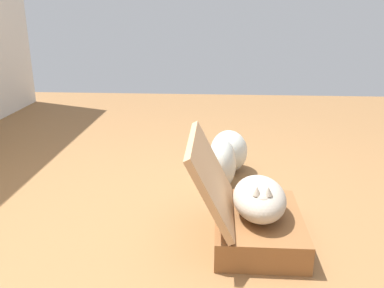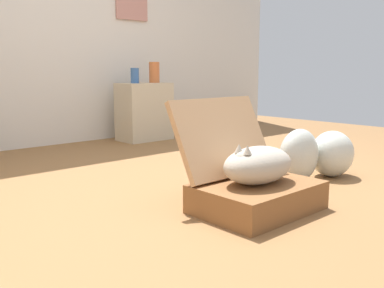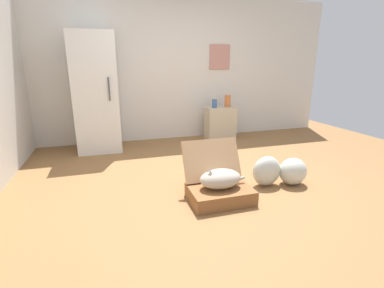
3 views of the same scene
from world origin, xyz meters
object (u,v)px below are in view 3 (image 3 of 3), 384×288
object	(u,v)px
vase_short	(228,101)
vase_tall	(214,104)
cat	(220,179)
plastic_bag_clear	(293,171)
plastic_bag_white	(267,171)
side_table	(220,123)
suitcase_base	(220,194)
refrigerator	(96,94)

from	to	relation	value
vase_short	vase_tall	bearing A→B (deg)	-174.65
cat	vase_tall	xyz separation A→B (m)	(0.86, 2.33, 0.44)
plastic_bag_clear	vase_tall	xyz separation A→B (m)	(-0.14, 2.19, 0.53)
vase_short	plastic_bag_clear	bearing A→B (deg)	-93.46
vase_tall	cat	bearing A→B (deg)	-110.12
plastic_bag_white	vase_short	size ratio (longest dim) A/B	1.63
plastic_bag_white	vase_tall	size ratio (longest dim) A/B	2.31
vase_tall	vase_short	xyz separation A→B (m)	(0.27, 0.03, 0.03)
side_table	vase_short	world-z (taller)	vase_short
suitcase_base	vase_tall	bearing A→B (deg)	69.97
suitcase_base	plastic_bag_clear	distance (m)	1.00
side_table	vase_short	distance (m)	0.44
cat	refrigerator	xyz separation A→B (m)	(-1.20, 2.32, 0.68)
cat	plastic_bag_white	size ratio (longest dim) A/B	1.44
vase_tall	vase_short	bearing A→B (deg)	5.35
suitcase_base	side_table	bearing A→B (deg)	67.35
suitcase_base	refrigerator	bearing A→B (deg)	117.50
refrigerator	vase_short	world-z (taller)	refrigerator
cat	vase_short	bearing A→B (deg)	64.44
cat	suitcase_base	bearing A→B (deg)	-4.43
plastic_bag_white	side_table	world-z (taller)	side_table
suitcase_base	vase_tall	distance (m)	2.56
suitcase_base	plastic_bag_white	bearing A→B (deg)	16.50
cat	side_table	size ratio (longest dim) A/B	0.85
refrigerator	side_table	bearing A→B (deg)	1.31
suitcase_base	vase_short	distance (m)	2.69
plastic_bag_white	side_table	xyz separation A→B (m)	(0.32, 2.17, 0.13)
plastic_bag_white	cat	bearing A→B (deg)	-163.62
refrigerator	side_table	size ratio (longest dim) A/B	3.05
cat	vase_tall	bearing A→B (deg)	69.88
suitcase_base	vase_tall	xyz separation A→B (m)	(0.85, 2.33, 0.61)
suitcase_base	refrigerator	distance (m)	2.75
refrigerator	vase_tall	world-z (taller)	refrigerator
refrigerator	vase_short	distance (m)	2.34
plastic_bag_white	side_table	size ratio (longest dim) A/B	0.59
plastic_bag_clear	refrigerator	size ratio (longest dim) A/B	0.18
side_table	cat	bearing A→B (deg)	-112.75
side_table	vase_tall	distance (m)	0.41
plastic_bag_white	vase_short	distance (m)	2.27
refrigerator	vase_tall	bearing A→B (deg)	0.52
suitcase_base	cat	distance (m)	0.18
plastic_bag_clear	vase_tall	world-z (taller)	vase_tall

